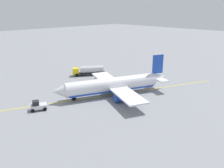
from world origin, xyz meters
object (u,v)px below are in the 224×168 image
at_px(refueling_worker, 96,76).
at_px(safety_cone_nose, 64,91).
at_px(fuel_tanker, 89,70).
at_px(airplane, 114,85).
at_px(pushback_tug, 38,106).
at_px(safety_cone_wingtip, 62,94).

bearing_deg(refueling_worker, safety_cone_nose, 14.54).
height_order(fuel_tanker, safety_cone_nose, fuel_tanker).
height_order(airplane, safety_cone_nose, airplane).
bearing_deg(refueling_worker, pushback_tug, 20.92).
distance_m(airplane, safety_cone_nose, 13.87).
bearing_deg(fuel_tanker, safety_cone_wingtip, 30.76).
xyz_separation_m(airplane, pushback_tug, (18.90, -4.92, -1.65)).
bearing_deg(refueling_worker, airplane, 66.99).
bearing_deg(airplane, fuel_tanker, -109.57).
xyz_separation_m(pushback_tug, refueling_worker, (-25.06, -9.58, -0.19)).
height_order(refueling_worker, safety_cone_wingtip, refueling_worker).
xyz_separation_m(safety_cone_nose, safety_cone_wingtip, (1.77, 1.83, -0.04)).
height_order(refueling_worker, safety_cone_nose, refueling_worker).
bearing_deg(fuel_tanker, pushback_tug, 28.78).
bearing_deg(safety_cone_nose, safety_cone_wingtip, 45.91).
distance_m(refueling_worker, safety_cone_wingtip, 17.41).
bearing_deg(airplane, refueling_worker, -113.01).
xyz_separation_m(airplane, fuel_tanker, (-6.76, -19.01, -0.93)).
bearing_deg(safety_cone_nose, pushback_tug, 29.08).
height_order(fuel_tanker, pushback_tug, fuel_tanker).
bearing_deg(safety_cone_wingtip, safety_cone_nose, -134.09).
xyz_separation_m(airplane, safety_cone_nose, (8.53, -10.69, -2.31)).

